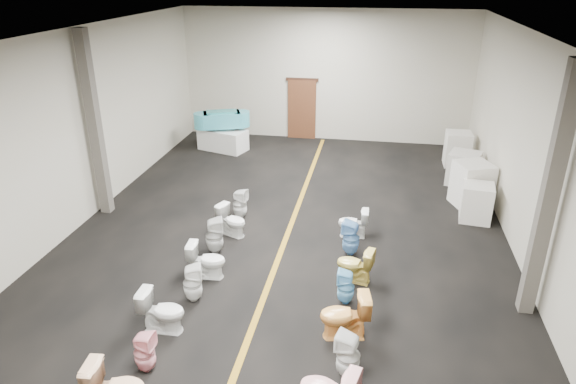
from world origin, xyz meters
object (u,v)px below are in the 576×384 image
Objects in this scene: toilet_left_7 at (214,236)px; toilet_right_7 at (355,265)px; bathtub at (222,119)px; toilet_right_9 at (353,223)px; display_table at (223,140)px; toilet_left_6 at (207,260)px; appliance_crate_b at (472,184)px; appliance_crate_c at (464,168)px; toilet_left_5 at (193,283)px; toilet_left_4 at (162,311)px; toilet_right_4 at (348,356)px; toilet_right_8 at (351,238)px; toilet_left_3 at (145,352)px; toilet_left_8 at (232,220)px; appliance_crate_a at (476,203)px; toilet_left_9 at (240,204)px; toilet_right_5 at (345,316)px; toilet_right_6 at (346,287)px; appliance_crate_d at (457,149)px.

toilet_right_7 is (3.05, -0.58, -0.05)m from toilet_left_7.
toilet_right_9 is (4.72, -5.43, -0.72)m from bathtub.
display_table is 2.10× the size of toilet_left_6.
appliance_crate_b is 1.39× the size of toilet_left_7.
toilet_left_6 is (-5.66, -5.94, -0.09)m from appliance_crate_c.
toilet_right_9 is (2.76, 3.02, -0.04)m from toilet_left_5.
toilet_left_4 is at bearing -79.40° from display_table.
toilet_right_4 is 3.66m from toilet_right_8.
bathtub is 7.23m from toilet_right_9.
toilet_left_3 is at bearing -79.76° from display_table.
toilet_left_3 is 4.49m from toilet_left_8.
toilet_left_5 is at bearing -43.49° from toilet_right_9.
toilet_left_3 is (1.86, -10.31, -0.00)m from display_table.
toilet_left_3 is at bearing -31.42° from toilet_right_9.
appliance_crate_a is at bearing 114.64° from toilet_right_9.
toilet_left_9 is (-5.70, -0.92, -0.08)m from appliance_crate_a.
toilet_right_9 is at bearing -85.93° from toilet_left_7.
toilet_right_5 is (2.87, -4.03, 0.04)m from toilet_left_9.
toilet_left_6 is at bearing 168.99° from toilet_left_7.
appliance_crate_b is at bearing 90.00° from appliance_crate_a.
appliance_crate_c is 8.82m from toilet_left_5.
appliance_crate_c is 1.17× the size of toilet_right_4.
appliance_crate_b reaches higher than appliance_crate_a.
display_table is 7.87m from toilet_left_6.
toilet_right_8 is at bearing -104.95° from toilet_left_9.
toilet_left_7 is 1.20× the size of toilet_right_9.
toilet_left_8 is 0.87× the size of toilet_right_5.
toilet_right_8 is at bearing -159.92° from toilet_right_7.
toilet_left_9 is at bearing -101.89° from toilet_right_8.
toilet_right_6 is at bearing -120.56° from appliance_crate_b.
appliance_crate_d is 7.62m from toilet_right_7.
toilet_left_9 is at bearing -135.94° from toilet_right_6.
display_table is 2.08× the size of toilet_left_5.
toilet_right_5 is 1.20× the size of toilet_right_6.
toilet_left_5 is at bearing -55.73° from toilet_right_7.
bathtub is at bearing -4.16° from toilet_left_7.
toilet_right_6 is at bearing -102.37° from toilet_left_6.
toilet_right_5 is at bearing -134.67° from toilet_left_9.
toilet_right_4 is (-2.71, -9.74, -0.14)m from appliance_crate_d.
bathtub reaches higher than toilet_right_4.
toilet_left_5 is 4.10m from toilet_right_9.
toilet_right_5 reaches higher than display_table.
toilet_left_9 is (1.92, -4.96, 0.03)m from display_table.
toilet_left_3 is at bearing -76.17° from toilet_right_5.
toilet_left_3 is 0.96× the size of toilet_right_7.
bathtub is at bearing -134.06° from toilet_right_7.
appliance_crate_b reaches higher than toilet_left_7.
toilet_right_6 is 1.00× the size of toilet_right_9.
toilet_right_6 is (-2.88, -7.87, -0.19)m from appliance_crate_d.
toilet_right_5 is at bearing -157.98° from toilet_right_4.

